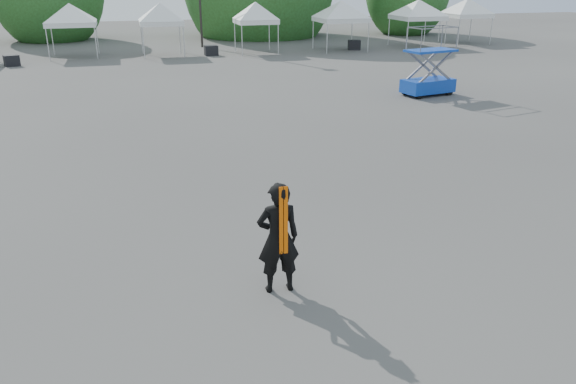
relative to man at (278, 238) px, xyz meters
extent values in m
plane|color=#474442|center=(0.47, 2.67, -0.96)|extent=(120.00, 120.00, 0.00)
cylinder|color=#382314|center=(-7.53, 42.67, 0.17)|extent=(0.36, 0.36, 2.27)
cylinder|color=#382314|center=(9.47, 41.67, 0.44)|extent=(0.36, 0.36, 2.80)
cylinder|color=#382314|center=(22.47, 39.67, 0.09)|extent=(0.36, 0.36, 2.10)
cylinder|color=silver|center=(-6.59, 30.08, 0.04)|extent=(0.06, 0.06, 2.00)
cylinder|color=silver|center=(-3.77, 30.08, 0.04)|extent=(0.06, 0.06, 2.00)
cylinder|color=silver|center=(-6.59, 32.90, 0.04)|extent=(0.06, 0.06, 2.00)
cylinder|color=silver|center=(-3.77, 32.90, 0.04)|extent=(0.06, 0.06, 2.00)
cube|color=white|center=(-5.18, 31.49, 1.12)|extent=(3.02, 3.02, 0.30)
pyramid|color=white|center=(-5.18, 31.49, 2.37)|extent=(4.27, 4.27, 1.10)
cylinder|color=silver|center=(-0.90, 29.45, 0.04)|extent=(0.06, 0.06, 2.00)
cylinder|color=silver|center=(1.63, 29.45, 0.04)|extent=(0.06, 0.06, 2.00)
cylinder|color=silver|center=(-0.90, 31.98, 0.04)|extent=(0.06, 0.06, 2.00)
cylinder|color=silver|center=(1.63, 31.98, 0.04)|extent=(0.06, 0.06, 2.00)
cube|color=white|center=(0.37, 30.71, 1.12)|extent=(2.73, 2.73, 0.30)
pyramid|color=white|center=(0.37, 30.71, 2.37)|extent=(3.86, 3.86, 1.10)
cylinder|color=silver|center=(5.34, 29.07, 0.04)|extent=(0.06, 0.06, 2.00)
cylinder|color=silver|center=(7.79, 29.07, 0.04)|extent=(0.06, 0.06, 2.00)
cylinder|color=silver|center=(5.34, 31.52, 0.04)|extent=(0.06, 0.06, 2.00)
cylinder|color=silver|center=(7.79, 31.52, 0.04)|extent=(0.06, 0.06, 2.00)
cube|color=white|center=(6.57, 30.29, 1.12)|extent=(2.65, 2.65, 0.30)
pyramid|color=white|center=(6.57, 30.29, 2.37)|extent=(3.75, 3.75, 1.10)
cylinder|color=silver|center=(11.06, 28.60, 0.04)|extent=(0.06, 0.06, 2.00)
cylinder|color=silver|center=(14.05, 28.60, 0.04)|extent=(0.06, 0.06, 2.00)
cylinder|color=silver|center=(11.06, 31.59, 0.04)|extent=(0.06, 0.06, 2.00)
cylinder|color=silver|center=(14.05, 31.59, 0.04)|extent=(0.06, 0.06, 2.00)
cube|color=white|center=(12.55, 30.09, 1.12)|extent=(3.19, 3.19, 0.30)
pyramid|color=white|center=(12.55, 30.09, 2.37)|extent=(4.51, 4.51, 1.10)
cylinder|color=silver|center=(17.23, 29.03, 0.04)|extent=(0.06, 0.06, 2.00)
cylinder|color=silver|center=(20.25, 29.03, 0.04)|extent=(0.06, 0.06, 2.00)
cylinder|color=silver|center=(17.23, 32.05, 0.04)|extent=(0.06, 0.06, 2.00)
cylinder|color=silver|center=(20.25, 32.05, 0.04)|extent=(0.06, 0.06, 2.00)
cube|color=white|center=(18.74, 30.54, 1.12)|extent=(3.22, 3.22, 0.30)
cylinder|color=silver|center=(22.07, 30.22, 0.04)|extent=(0.06, 0.06, 2.00)
cylinder|color=silver|center=(24.86, 30.22, 0.04)|extent=(0.06, 0.06, 2.00)
cylinder|color=silver|center=(22.07, 33.01, 0.04)|extent=(0.06, 0.06, 2.00)
cylinder|color=silver|center=(24.86, 33.01, 0.04)|extent=(0.06, 0.06, 2.00)
cube|color=white|center=(23.46, 31.61, 1.12)|extent=(2.98, 2.98, 0.30)
imported|color=black|center=(0.00, 0.00, 0.00)|extent=(0.72, 0.49, 1.92)
cube|color=#ED5A04|center=(0.00, -0.19, 0.38)|extent=(0.15, 0.03, 1.15)
cube|color=#0C4DA7|center=(10.59, 14.09, -0.54)|extent=(2.44, 1.58, 0.56)
cube|color=#0C4DA7|center=(10.59, 14.09, 0.97)|extent=(2.34, 1.51, 0.09)
cylinder|color=black|center=(9.86, 13.46, -0.79)|extent=(0.36, 0.21, 0.34)
cylinder|color=black|center=(11.52, 13.81, -0.79)|extent=(0.36, 0.21, 0.34)
cylinder|color=black|center=(9.66, 14.38, -0.79)|extent=(0.36, 0.21, 0.34)
cylinder|color=black|center=(11.32, 14.73, -0.79)|extent=(0.36, 0.21, 0.34)
cube|color=black|center=(-8.48, 28.39, -0.65)|extent=(0.97, 0.86, 0.63)
cube|color=black|center=(3.40, 29.79, -0.64)|extent=(0.87, 0.70, 0.65)
cube|color=black|center=(13.66, 30.12, -0.63)|extent=(1.01, 0.88, 0.67)
camera|label=1|loc=(-2.11, -7.96, 3.99)|focal=35.00mm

